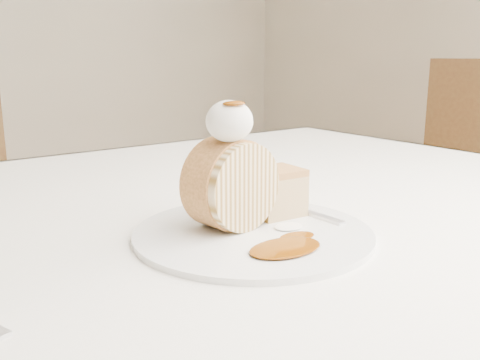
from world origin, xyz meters
TOP-DOWN VIEW (x-y plane):
  - table at (0.00, 0.20)m, footprint 1.40×0.90m
  - chair_end at (1.13, 0.38)m, footprint 0.49×0.49m
  - plate at (0.03, 0.05)m, footprint 0.28×0.28m
  - roulade_slice at (0.02, 0.07)m, footprint 0.10×0.06m
  - cake_chunk at (0.09, 0.08)m, footprint 0.06×0.06m
  - whipped_cream at (0.02, 0.06)m, footprint 0.05×0.05m
  - caramel_drizzle at (0.02, 0.05)m, footprint 0.02×0.02m
  - caramel_pool at (0.02, -0.02)m, footprint 0.08×0.06m
  - fork at (0.12, 0.06)m, footprint 0.02×0.15m

SIDE VIEW (x-z plane):
  - chair_end at x=1.13m, z-range 0.07..0.99m
  - table at x=0.00m, z-range 0.29..1.04m
  - plate at x=0.03m, z-range 0.75..0.76m
  - fork at x=0.12m, z-range 0.76..0.76m
  - caramel_pool at x=0.02m, z-range 0.76..0.76m
  - cake_chunk at x=0.09m, z-range 0.76..0.80m
  - roulade_slice at x=0.02m, z-range 0.76..0.85m
  - whipped_cream at x=0.02m, z-range 0.85..0.90m
  - caramel_drizzle at x=0.02m, z-range 0.90..0.90m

